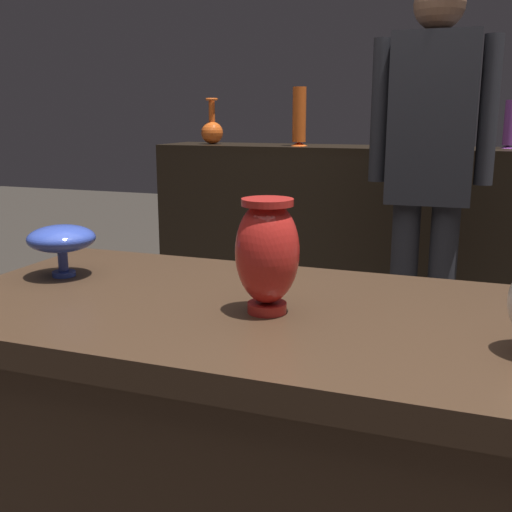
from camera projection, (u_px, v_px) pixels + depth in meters
name	position (u px, v px, depth m)	size (l,w,h in m)	color
display_plinth	(246.00, 487.00, 1.27)	(1.20, 0.64, 0.80)	#382619
back_display_shelf	(394.00, 241.00, 3.26)	(2.60, 0.40, 0.99)	black
vase_centerpiece	(267.00, 252.00, 1.10)	(0.12, 0.12, 0.21)	red
vase_left_accent	(61.00, 240.00, 1.36)	(0.15, 0.15, 0.12)	#2D429E
shelf_vase_left	(299.00, 118.00, 3.25)	(0.09, 0.09, 0.31)	#E55B1E
shelf_vase_center	(400.00, 136.00, 3.16)	(0.09, 0.09, 0.08)	gray
shelf_vase_far_left	(212.00, 130.00, 3.47)	(0.12, 0.12, 0.25)	#E55B1E
shelf_vase_right	(509.00, 125.00, 3.02)	(0.07, 0.07, 0.23)	#7A388E
visitor_center_back	(430.00, 163.00, 2.38)	(0.47, 0.19, 1.64)	#232328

